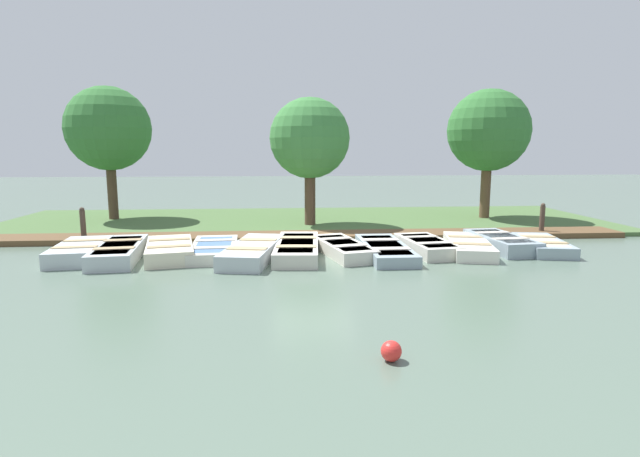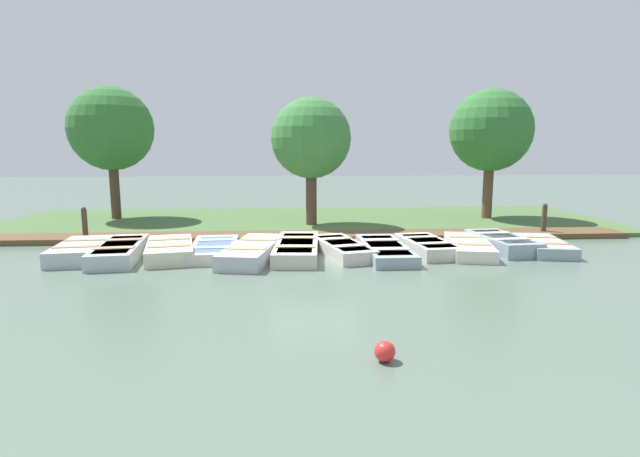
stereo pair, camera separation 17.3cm
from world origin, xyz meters
TOP-DOWN VIEW (x-y plane):
  - ground_plane at (0.00, 0.00)m, footprint 80.00×80.00m
  - shore_bank at (-5.00, 0.00)m, footprint 8.00×24.00m
  - dock_walkway at (-1.46, 0.00)m, footprint 1.38×21.42m
  - rowboat_0 at (1.15, -6.50)m, footprint 2.78×1.50m
  - rowboat_1 at (1.26, -5.43)m, footprint 3.31×1.46m
  - rowboat_2 at (1.16, -4.09)m, footprint 2.99×1.77m
  - rowboat_3 at (0.94, -2.89)m, footprint 3.05×1.41m
  - rowboat_4 at (1.51, -1.76)m, footprint 3.59×1.75m
  - rowboat_5 at (1.15, -0.53)m, footprint 3.66×1.43m
  - rowboat_6 at (1.13, 0.78)m, footprint 3.18×1.69m
  - rowboat_7 at (1.30, 1.97)m, footprint 3.57×1.19m
  - rowboat_8 at (1.06, 3.28)m, footprint 2.79×1.41m
  - rowboat_9 at (1.12, 4.50)m, footprint 3.29×1.72m
  - rowboat_10 at (0.78, 5.64)m, footprint 2.90×1.35m
  - rowboat_11 at (1.07, 6.79)m, footprint 2.85×1.61m
  - mooring_post_near at (-1.38, -7.36)m, footprint 0.17×0.17m
  - mooring_post_far at (-1.38, 8.07)m, footprint 0.17×0.17m
  - buoy at (8.43, 0.58)m, footprint 0.30×0.30m
  - park_tree_far_left at (-5.84, -7.84)m, footprint 3.35×3.35m
  - park_tree_left at (-3.70, 0.13)m, footprint 2.99×2.99m
  - park_tree_center at (-5.04, 7.53)m, footprint 3.33×3.33m

SIDE VIEW (x-z plane):
  - ground_plane at x=0.00m, z-range 0.00..0.00m
  - shore_bank at x=-5.00m, z-range 0.00..0.15m
  - dock_walkway at x=-1.46m, z-range 0.00..0.18m
  - buoy at x=8.43m, z-range 0.00..0.30m
  - rowboat_7 at x=1.30m, z-range 0.00..0.33m
  - rowboat_3 at x=0.94m, z-range 0.00..0.34m
  - rowboat_11 at x=1.07m, z-range 0.00..0.35m
  - rowboat_9 at x=1.12m, z-range 0.00..0.37m
  - rowboat_6 at x=1.13m, z-range 0.00..0.38m
  - rowboat_8 at x=1.06m, z-range 0.00..0.39m
  - rowboat_5 at x=1.15m, z-range 0.00..0.41m
  - rowboat_2 at x=1.16m, z-range 0.00..0.43m
  - rowboat_4 at x=1.51m, z-range 0.00..0.44m
  - rowboat_1 at x=1.26m, z-range 0.00..0.44m
  - rowboat_0 at x=1.15m, z-range 0.00..0.44m
  - rowboat_10 at x=0.78m, z-range 0.00..0.44m
  - mooring_post_near at x=-1.38m, z-range 0.01..1.15m
  - mooring_post_far at x=-1.38m, z-range 0.01..1.15m
  - park_tree_left at x=-3.70m, z-range 0.92..5.80m
  - park_tree_center at x=-5.04m, z-range 1.01..6.42m
  - park_tree_far_left at x=-5.84m, z-range 1.04..6.51m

